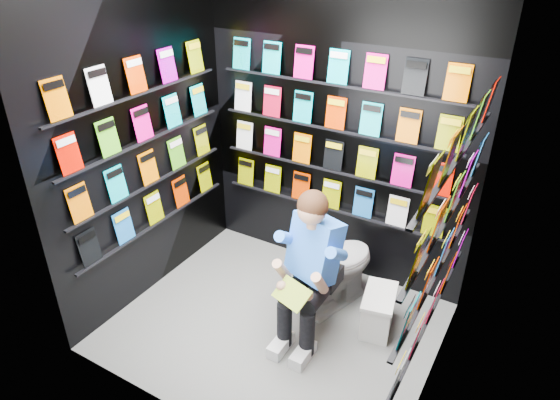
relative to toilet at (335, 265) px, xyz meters
The scene contains 13 objects.
floor 0.69m from the toilet, 116.83° to the right, with size 2.40×2.40×0.00m, color slate.
wall_back 1.08m from the toilet, 118.95° to the left, with size 2.40×0.04×2.60m, color black.
wall_front 1.80m from the toilet, 99.84° to the right, with size 2.40×0.04×2.60m, color black.
wall_left 1.81m from the toilet, 160.36° to the right, with size 0.04×2.00×2.60m, color black.
wall_right 1.42m from the toilet, 29.17° to the right, with size 0.04×2.00×2.60m, color black.
comics_back 1.07m from the toilet, 120.55° to the left, with size 2.10×0.06×1.37m, color #CE0C00, non-canonical shape.
comics_left 1.79m from the toilet, 159.99° to the right, with size 0.06×1.70×1.37m, color #CE0C00, non-canonical shape.
comics_right 1.40m from the toilet, 29.97° to the right, with size 0.06×1.70×1.37m, color #CE0C00, non-canonical shape.
toilet is the anchor object (origin of this frame).
longbox 0.51m from the toilet, 15.31° to the right, with size 0.22×0.39×0.30m, color silver.
longbox_lid 0.46m from the toilet, 15.31° to the right, with size 0.24×0.41×0.03m, color silver.
reader 0.54m from the toilet, 90.00° to the right, with size 0.49×0.72×1.32m, color blue, non-canonical shape.
held_comic 0.76m from the toilet, 90.00° to the right, with size 0.26×0.01×0.18m, color green.
Camera 1 is at (1.57, -2.58, 2.79)m, focal length 32.00 mm.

